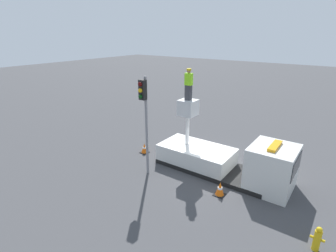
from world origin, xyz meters
The scene contains 7 objects.
ground_plane centered at (0.00, 0.00, 0.00)m, with size 120.00×120.00×0.00m, color #424244.
bucket_truck centered at (0.81, 0.00, 0.85)m, with size 7.49×2.41×3.90m.
worker centered at (-1.73, 0.00, 4.78)m, with size 0.40×0.26×1.75m.
traffic_light_pole centered at (-2.79, -2.56, 3.85)m, with size 0.34×0.57×5.44m.
fire_hydrant centered at (5.73, -3.11, 0.49)m, with size 0.49×0.25×0.99m.
traffic_cone_rear centered at (-4.67, -0.51, 0.31)m, with size 0.52×0.52×0.66m.
traffic_cone_curbside centered at (1.42, -2.01, 0.33)m, with size 0.52×0.52×0.70m.
Camera 1 is at (5.75, -12.33, 7.49)m, focal length 28.00 mm.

